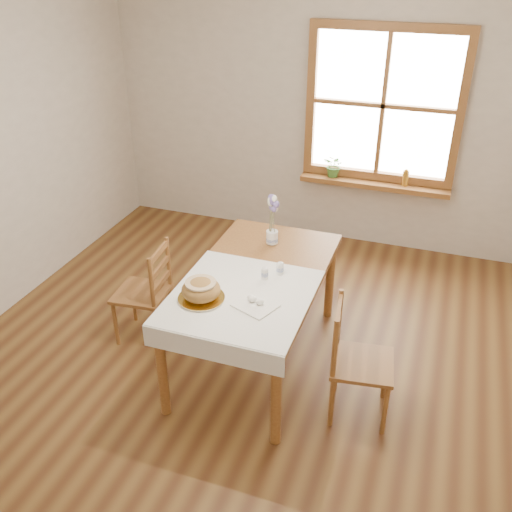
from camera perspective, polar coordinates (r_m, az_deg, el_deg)
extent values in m
plane|color=brown|center=(4.24, -1.37, -12.55)|extent=(5.00, 5.00, 0.00)
cube|color=beige|center=(5.77, 7.46, 13.75)|extent=(4.50, 0.10, 2.60)
cube|color=olive|center=(5.48, 13.44, 21.42)|extent=(1.46, 0.08, 0.08)
cube|color=olive|center=(5.82, 11.87, 7.91)|extent=(1.46, 0.08, 0.08)
cube|color=olive|center=(5.73, 5.55, 15.31)|extent=(0.08, 0.08, 1.30)
cube|color=olive|center=(5.58, 19.79, 13.36)|extent=(0.08, 0.08, 1.30)
cube|color=olive|center=(5.61, 12.61, 14.46)|extent=(0.04, 0.06, 1.30)
cube|color=olive|center=(5.61, 12.61, 14.46)|extent=(1.30, 0.06, 0.04)
cube|color=white|center=(5.64, 12.65, 14.53)|extent=(1.30, 0.01, 1.30)
cube|color=olive|center=(5.79, 11.71, 7.06)|extent=(1.46, 0.20, 0.05)
cube|color=olive|center=(4.03, 0.00, -2.16)|extent=(0.90, 1.60, 0.05)
cylinder|color=olive|center=(3.85, -9.35, -11.38)|extent=(0.07, 0.07, 0.70)
cylinder|color=olive|center=(3.61, 2.02, -14.22)|extent=(0.07, 0.07, 0.70)
cylinder|color=olive|center=(4.94, -1.43, -0.82)|extent=(0.07, 0.07, 0.70)
cylinder|color=olive|center=(4.76, 7.41, -2.39)|extent=(0.07, 0.07, 0.70)
cube|color=white|center=(3.78, -1.53, -4.06)|extent=(0.91, 0.99, 0.01)
cylinder|color=white|center=(3.75, -5.48, -4.23)|extent=(0.34, 0.34, 0.02)
ellipsoid|color=olive|center=(3.71, -5.53, -3.22)|extent=(0.26, 0.26, 0.14)
cube|color=white|center=(3.67, -0.07, -4.96)|extent=(0.31, 0.29, 0.01)
cylinder|color=white|center=(3.93, 0.88, -1.72)|extent=(0.06, 0.06, 0.09)
cylinder|color=white|center=(3.99, 2.43, -1.20)|extent=(0.06, 0.06, 0.10)
cylinder|color=white|center=(4.40, 1.62, 1.82)|extent=(0.11, 0.11, 0.10)
imported|color=#3E712D|center=(5.81, 7.83, 8.68)|extent=(0.27, 0.29, 0.18)
cylinder|color=#AA731F|center=(5.73, 14.72, 7.61)|extent=(0.07, 0.07, 0.17)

